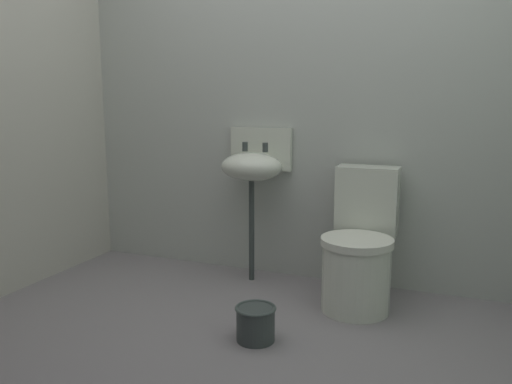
% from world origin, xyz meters
% --- Properties ---
extents(ground_plane, '(3.47, 2.43, 0.08)m').
position_xyz_m(ground_plane, '(0.00, 0.00, -0.04)').
color(ground_plane, gray).
extents(wall_back, '(3.47, 0.10, 2.48)m').
position_xyz_m(wall_back, '(0.00, 1.07, 1.24)').
color(wall_back, '#B0B7AE').
rests_on(wall_back, ground).
extents(toilet_near_wall, '(0.41, 0.60, 0.78)m').
position_xyz_m(toilet_near_wall, '(0.47, 0.67, 0.32)').
color(toilet_near_wall, silver).
rests_on(toilet_near_wall, ground).
extents(sink, '(0.42, 0.34, 0.99)m').
position_xyz_m(sink, '(-0.26, 0.85, 0.75)').
color(sink, '#38403E').
rests_on(sink, ground).
extents(bucket, '(0.21, 0.21, 0.18)m').
position_xyz_m(bucket, '(0.09, 0.02, 0.09)').
color(bucket, '#38403E').
rests_on(bucket, ground).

